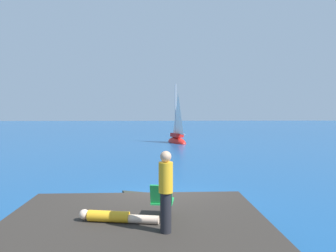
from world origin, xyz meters
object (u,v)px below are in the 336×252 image
sailboat_near (177,139)px  person_standing (166,189)px  person_sunbather (114,217)px  beach_chair (162,199)px

sailboat_near → person_standing: sailboat_near is taller
person_sunbather → beach_chair: 1.10m
sailboat_near → person_standing: 22.70m
sailboat_near → beach_chair: sailboat_near is taller
person_sunbather → person_standing: person_standing is taller
sailboat_near → person_standing: (-1.86, -22.60, 1.18)m
beach_chair → sailboat_near: bearing=3.3°
person_sunbather → person_standing: 1.45m
sailboat_near → person_standing: size_ratio=3.76×
person_standing → beach_chair: (-0.06, 0.80, -0.42)m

